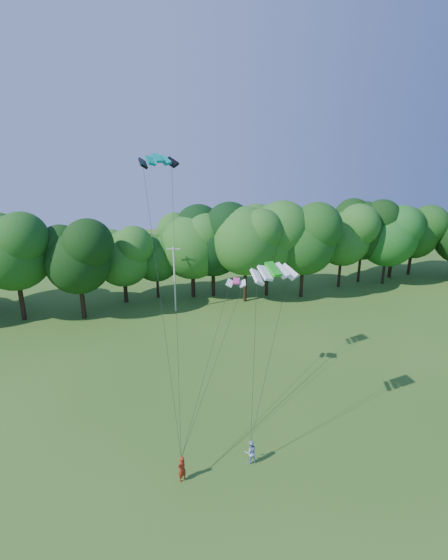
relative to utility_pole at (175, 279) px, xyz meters
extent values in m
plane|color=#315818|center=(0.67, -32.75, -4.09)|extent=(160.00, 160.00, 0.00)
cylinder|color=silver|center=(0.00, 0.00, -0.12)|extent=(0.20, 0.20, 7.94)
cube|color=silver|center=(0.00, 0.00, 3.65)|extent=(1.54, 0.53, 0.08)
imported|color=#9E2714|center=(-3.11, -26.90, -3.21)|extent=(0.76, 0.72, 1.75)
imported|color=#A4BAE4|center=(1.46, -26.41, -3.26)|extent=(0.83, 0.66, 1.65)
cube|color=#04867D|center=(-2.86, -17.41, 14.73)|extent=(2.83, 1.83, 0.60)
cube|color=green|center=(3.48, -23.86, 8.26)|extent=(3.13, 1.90, 0.70)
cube|color=#CF3981|center=(2.89, -17.15, 5.27)|extent=(1.72, 1.24, 0.36)
cylinder|color=black|center=(5.53, 4.13, -1.86)|extent=(0.44, 0.44, 4.45)
ellipsoid|color=black|center=(5.53, 4.13, 4.01)|extent=(8.91, 8.91, 9.72)
cylinder|color=#2F2213|center=(29.91, 3.20, -1.93)|extent=(0.45, 0.45, 4.31)
ellipsoid|color=#1B581B|center=(29.91, 3.20, 3.74)|extent=(8.61, 8.61, 9.40)
camera|label=1|loc=(-5.58, -48.56, 16.50)|focal=28.00mm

